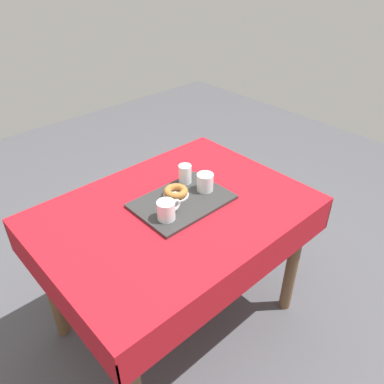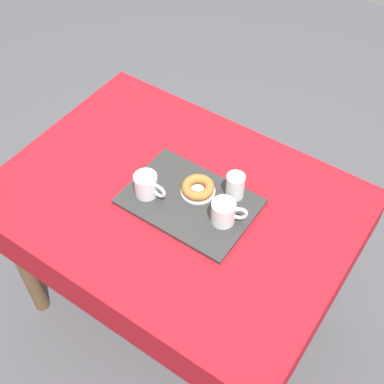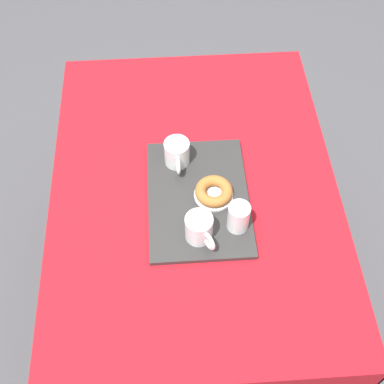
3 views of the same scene
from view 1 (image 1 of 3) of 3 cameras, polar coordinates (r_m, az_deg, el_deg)
ground_plane at (r=2.27m, az=-2.13°, el=-18.26°), size 6.00×6.00×0.00m
dining_table at (r=1.79m, az=-2.57°, el=-5.12°), size 1.21×0.89×0.77m
serving_tray at (r=1.76m, az=-1.48°, el=-1.40°), size 0.44×0.30×0.02m
tea_mug_left at (r=1.62m, az=-3.83°, el=-2.79°), size 0.12×0.08×0.08m
tea_mug_right at (r=1.80m, az=2.02°, el=1.44°), size 0.11×0.08×0.08m
water_glass_near at (r=1.86m, az=-1.05°, el=2.62°), size 0.06×0.06×0.09m
donut_plate_left at (r=1.78m, az=-2.42°, el=-0.44°), size 0.12×0.12×0.01m
sugar_donut_left at (r=1.77m, az=-2.43°, el=0.09°), size 0.11×0.11×0.03m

